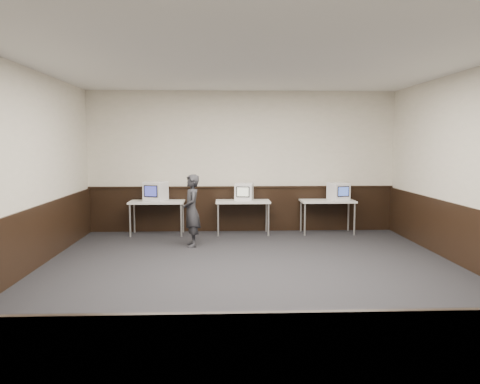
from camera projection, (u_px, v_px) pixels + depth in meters
name	position (u px, v px, depth m)	size (l,w,h in m)	color
floor	(254.00, 281.00, 6.88)	(8.00, 8.00, 0.00)	black
ceiling	(255.00, 58.00, 6.55)	(8.00, 8.00, 0.00)	white
back_wall	(242.00, 162.00, 10.69)	(7.00, 7.00, 0.00)	beige
front_wall	(303.00, 214.00, 2.74)	(7.00, 7.00, 0.00)	beige
left_wall	(7.00, 173.00, 6.58)	(8.00, 8.00, 0.00)	beige
wainscot_back	(242.00, 209.00, 10.79)	(6.98, 0.04, 1.00)	black
wainscot_left	(12.00, 250.00, 6.69)	(0.04, 7.98, 1.00)	black
wainscot_rail	(242.00, 187.00, 10.71)	(6.98, 0.06, 0.04)	black
desk_left	(157.00, 204.00, 10.31)	(1.20, 0.60, 0.75)	silver
desk_center	(243.00, 204.00, 10.39)	(1.20, 0.60, 0.75)	silver
desk_right	(327.00, 203.00, 10.47)	(1.20, 0.60, 0.75)	silver
emac_left	(156.00, 191.00, 10.33)	(0.55, 0.57, 0.43)	white
emac_center	(244.00, 192.00, 10.40)	(0.45, 0.47, 0.39)	white
emac_right	(338.00, 191.00, 10.47)	(0.49, 0.50, 0.39)	white
person	(192.00, 211.00, 9.13)	(0.52, 0.34, 1.42)	#26262B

